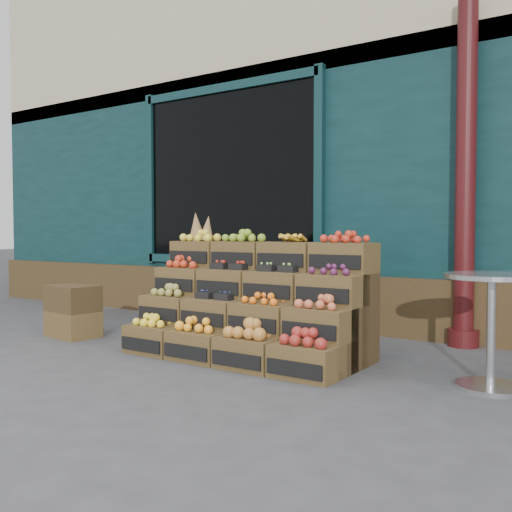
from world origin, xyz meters
The scene contains 6 objects.
ground centered at (0.00, 0.00, 0.00)m, with size 60.00×60.00×0.00m, color #3F3F41.
shop_facade centered at (0.00, 5.11, 2.40)m, with size 12.00×6.24×4.80m.
crate_display centered at (-0.21, 0.65, 0.39)m, with size 2.00×0.99×1.25m.
spare_crates centered at (-2.19, 0.35, 0.26)m, with size 0.56×0.42×0.52m.
bistro_table centered at (1.72, 0.67, 0.48)m, with size 0.62×0.62×0.78m.
shopkeeper centered at (-1.76, 2.88, 0.95)m, with size 0.69×0.45×1.90m, color #144819.
Camera 1 is at (2.52, -3.35, 1.06)m, focal length 40.00 mm.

